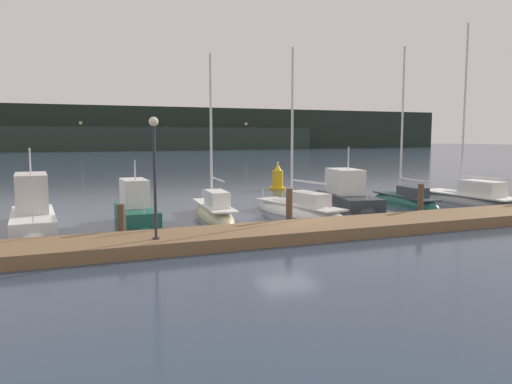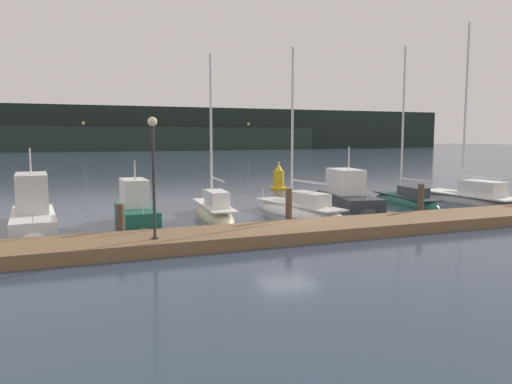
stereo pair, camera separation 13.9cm
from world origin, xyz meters
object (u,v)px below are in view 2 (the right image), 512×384
object	(u,v)px
sailboat_berth_8	(471,200)
sailboat_berth_4	(214,214)
motorboat_berth_3	(136,218)
sailboat_berth_7	(406,202)
sailboat_berth_5	(299,213)
motorboat_berth_2	(33,216)
motorboat_berth_6	(348,200)
channel_buoy	(279,179)
dock_lamppost	(153,158)

from	to	relation	value
sailboat_berth_8	sailboat_berth_4	bearing A→B (deg)	177.78
motorboat_berth_3	sailboat_berth_7	distance (m)	15.80
sailboat_berth_4	sailboat_berth_5	size ratio (longest dim) A/B	0.94
motorboat_berth_2	sailboat_berth_5	distance (m)	12.43
sailboat_berth_7	motorboat_berth_6	bearing A→B (deg)	170.08
channel_buoy	motorboat_berth_6	bearing A→B (deg)	-89.83
sailboat_berth_4	motorboat_berth_6	world-z (taller)	sailboat_berth_4
motorboat_berth_3	channel_buoy	xyz separation A→B (m)	(12.16, 11.41, 0.44)
motorboat_berth_3	sailboat_berth_8	bearing A→B (deg)	0.70
sailboat_berth_5	channel_buoy	distance (m)	12.18
dock_lamppost	sailboat_berth_8	bearing A→B (deg)	16.15
motorboat_berth_6	sailboat_berth_7	size ratio (longest dim) A/B	0.65
motorboat_berth_2	motorboat_berth_3	bearing A→B (deg)	-19.13
motorboat_berth_2	channel_buoy	world-z (taller)	motorboat_berth_2
motorboat_berth_2	sailboat_berth_4	xyz separation A→B (m)	(8.14, -0.62, -0.27)
motorboat_berth_3	sailboat_berth_5	xyz separation A→B (m)	(8.08, -0.05, -0.22)
motorboat_berth_6	sailboat_berth_7	distance (m)	3.62
motorboat_berth_2	sailboat_berth_4	world-z (taller)	sailboat_berth_4
sailboat_berth_7	channel_buoy	xyz separation A→B (m)	(-3.59, 10.13, 0.66)
sailboat_berth_8	channel_buoy	distance (m)	13.48
sailboat_berth_4	sailboat_berth_7	size ratio (longest dim) A/B	0.88
motorboat_berth_2	motorboat_berth_6	bearing A→B (deg)	1.46
sailboat_berth_5	motorboat_berth_6	bearing A→B (deg)	25.37
sailboat_berth_8	dock_lamppost	world-z (taller)	sailboat_berth_8
sailboat_berth_4	sailboat_berth_7	world-z (taller)	sailboat_berth_7
sailboat_berth_8	sailboat_berth_5	bearing A→B (deg)	-178.56
sailboat_berth_5	channel_buoy	bearing A→B (deg)	70.39
motorboat_berth_6	sailboat_berth_8	xyz separation A→B (m)	(7.49, -1.66, -0.19)
motorboat_berth_2	dock_lamppost	distance (m)	8.55
sailboat_berth_7	dock_lamppost	size ratio (longest dim) A/B	2.37
sailboat_berth_8	dock_lamppost	xyz separation A→B (m)	(-19.86, -5.75, 3.05)
channel_buoy	sailboat_berth_4	bearing A→B (deg)	-128.10
motorboat_berth_6	sailboat_berth_8	distance (m)	7.68
motorboat_berth_2	sailboat_berth_8	distance (m)	23.97
motorboat_berth_2	motorboat_berth_6	size ratio (longest dim) A/B	1.02
dock_lamppost	sailboat_berth_5	bearing A→B (deg)	33.48
motorboat_berth_6	channel_buoy	size ratio (longest dim) A/B	3.09
motorboat_berth_3	dock_lamppost	bearing A→B (deg)	-91.88
sailboat_berth_7	dock_lamppost	xyz separation A→B (m)	(-15.93, -6.79, 3.09)
motorboat_berth_6	sailboat_berth_4	bearing A→B (deg)	-172.83
motorboat_berth_6	sailboat_berth_7	xyz separation A→B (m)	(3.56, -0.62, -0.23)
motorboat_berth_2	dock_lamppost	size ratio (longest dim) A/B	1.57
motorboat_berth_2	sailboat_berth_5	world-z (taller)	sailboat_berth_5
motorboat_berth_3	motorboat_berth_6	world-z (taller)	motorboat_berth_6
sailboat_berth_4	channel_buoy	xyz separation A→B (m)	(8.28, 10.55, 0.62)
motorboat_berth_6	motorboat_berth_2	bearing A→B (deg)	-178.54
sailboat_berth_4	dock_lamppost	size ratio (longest dim) A/B	2.07
sailboat_berth_8	motorboat_berth_6	bearing A→B (deg)	167.53
sailboat_berth_4	sailboat_berth_7	xyz separation A→B (m)	(11.86, 0.42, -0.04)
sailboat_berth_8	motorboat_berth_3	bearing A→B (deg)	-179.30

